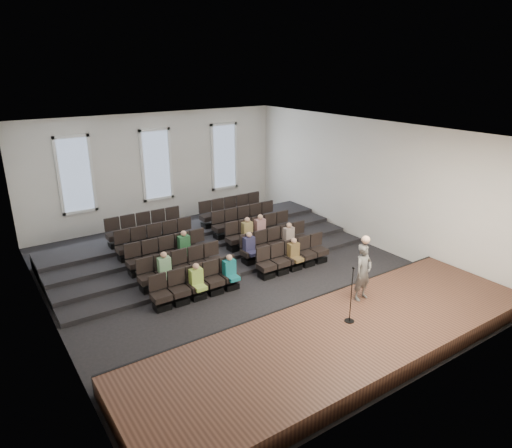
{
  "coord_description": "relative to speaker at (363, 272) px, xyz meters",
  "views": [
    {
      "loc": [
        -7.53,
        -12.24,
        7.0
      ],
      "look_at": [
        1.03,
        0.5,
        1.58
      ],
      "focal_mm": 32.0,
      "sensor_mm": 36.0,
      "label": 1
    }
  ],
  "objects": [
    {
      "name": "stage_lip",
      "position": [
        -1.63,
        0.79,
        -1.1
      ],
      "size": [
        11.8,
        0.06,
        0.52
      ],
      "primitive_type": "cube",
      "color": "black",
      "rests_on": "ground"
    },
    {
      "name": "ground",
      "position": [
        -1.63,
        4.12,
        -1.35
      ],
      "size": [
        14.0,
        14.0,
        0.0
      ],
      "primitive_type": "plane",
      "color": "black",
      "rests_on": "ground"
    },
    {
      "name": "speaker",
      "position": [
        0.0,
        0.0,
        0.0
      ],
      "size": [
        0.65,
        0.46,
        1.69
      ],
      "primitive_type": "imported",
      "rotation": [
        0.0,
        0.0,
        0.09
      ],
      "color": "#54524F",
      "rests_on": "stage"
    },
    {
      "name": "seating_rows",
      "position": [
        -1.63,
        5.66,
        -0.67
      ],
      "size": [
        6.8,
        4.7,
        1.67
      ],
      "color": "black",
      "rests_on": "ground"
    },
    {
      "name": "risers",
      "position": [
        -1.63,
        7.29,
        -1.15
      ],
      "size": [
        11.8,
        4.8,
        0.6
      ],
      "color": "black",
      "rests_on": "ground"
    },
    {
      "name": "mic_stand",
      "position": [
        -1.18,
        -0.71,
        -0.37
      ],
      "size": [
        0.27,
        0.27,
        1.6
      ],
      "color": "black",
      "rests_on": "stage"
    },
    {
      "name": "wall_front",
      "position": [
        -1.63,
        -2.9,
        1.15
      ],
      "size": [
        12.0,
        0.04,
        5.0
      ],
      "primitive_type": "cube",
      "color": "silver",
      "rests_on": "ground"
    },
    {
      "name": "wall_back",
      "position": [
        -1.63,
        11.14,
        1.15
      ],
      "size": [
        12.0,
        0.04,
        5.0
      ],
      "primitive_type": "cube",
      "color": "silver",
      "rests_on": "ground"
    },
    {
      "name": "wall_left",
      "position": [
        -7.65,
        4.12,
        1.15
      ],
      "size": [
        0.04,
        14.0,
        5.0
      ],
      "primitive_type": "cube",
      "color": "silver",
      "rests_on": "ground"
    },
    {
      "name": "ceiling",
      "position": [
        -1.63,
        4.12,
        3.66
      ],
      "size": [
        12.0,
        14.0,
        0.02
      ],
      "primitive_type": "cube",
      "color": "white",
      "rests_on": "ground"
    },
    {
      "name": "wall_right",
      "position": [
        4.39,
        4.12,
        1.15
      ],
      "size": [
        0.04,
        14.0,
        5.0
      ],
      "primitive_type": "cube",
      "color": "silver",
      "rests_on": "ground"
    },
    {
      "name": "windows",
      "position": [
        -1.63,
        11.07,
        1.35
      ],
      "size": [
        8.44,
        0.1,
        3.24
      ],
      "color": "white",
      "rests_on": "wall_back"
    },
    {
      "name": "stage",
      "position": [
        -1.63,
        -0.98,
        -1.1
      ],
      "size": [
        11.8,
        3.6,
        0.5
      ],
      "primitive_type": "cube",
      "color": "#523223",
      "rests_on": "ground"
    },
    {
      "name": "audience",
      "position": [
        -1.42,
        4.57,
        -0.52
      ],
      "size": [
        5.45,
        2.64,
        1.1
      ],
      "color": "#9EC44E",
      "rests_on": "seating_rows"
    }
  ]
}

